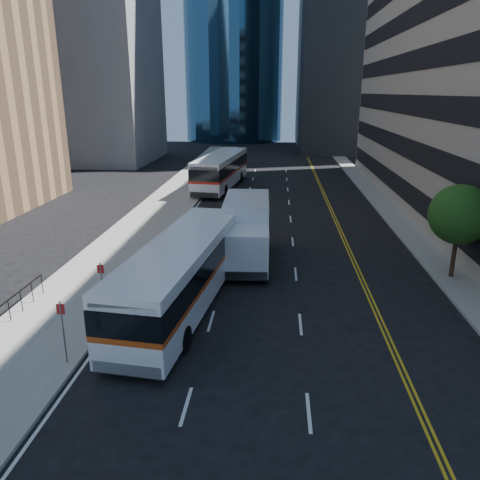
{
  "coord_description": "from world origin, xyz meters",
  "views": [
    {
      "loc": [
        -0.72,
        -16.78,
        9.86
      ],
      "look_at": [
        -2.45,
        5.32,
        2.8
      ],
      "focal_mm": 35.0,
      "sensor_mm": 36.0,
      "label": 1
    }
  ],
  "objects_px": {
    "bus_rear": "(221,170)",
    "box_truck": "(246,230)",
    "bus_front": "(183,272)",
    "street_tree": "(460,215)"
  },
  "relations": [
    {
      "from": "bus_rear",
      "to": "street_tree",
      "type": "bearing_deg",
      "value": -50.45
    },
    {
      "from": "bus_rear",
      "to": "box_truck",
      "type": "height_order",
      "value": "box_truck"
    },
    {
      "from": "box_truck",
      "to": "bus_rear",
      "type": "bearing_deg",
      "value": 98.81
    },
    {
      "from": "bus_front",
      "to": "bus_rear",
      "type": "bearing_deg",
      "value": 100.06
    },
    {
      "from": "street_tree",
      "to": "box_truck",
      "type": "xyz_separation_m",
      "value": [
        -11.45,
        1.94,
        -1.69
      ]
    },
    {
      "from": "street_tree",
      "to": "box_truck",
      "type": "height_order",
      "value": "street_tree"
    },
    {
      "from": "bus_front",
      "to": "box_truck",
      "type": "relative_size",
      "value": 1.67
    },
    {
      "from": "street_tree",
      "to": "bus_front",
      "type": "relative_size",
      "value": 0.39
    },
    {
      "from": "bus_rear",
      "to": "box_truck",
      "type": "distance_m",
      "value": 22.86
    },
    {
      "from": "bus_front",
      "to": "street_tree",
      "type": "bearing_deg",
      "value": 25.28
    }
  ]
}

